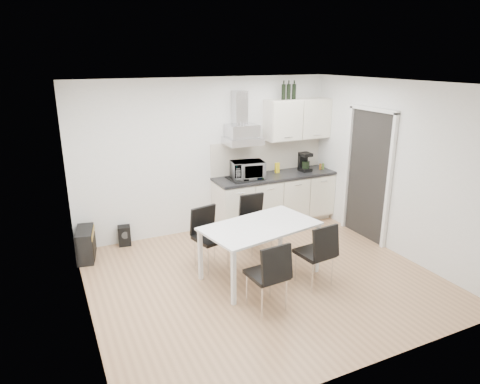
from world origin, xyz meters
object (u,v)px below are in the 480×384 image
object	(u,v)px
chair_near_right	(314,254)
guitar_amp	(86,244)
dining_table	(260,230)
chair_far_right	(257,224)
floor_speaker	(124,236)
chair_near_left	(267,275)
chair_far_left	(211,239)
kitchenette	(276,179)

from	to	relation	value
chair_near_right	guitar_amp	world-z (taller)	chair_near_right
dining_table	chair_far_right	size ratio (longest dim) A/B	1.89
guitar_amp	floor_speaker	xyz separation A→B (m)	(0.61, 0.25, -0.07)
dining_table	chair_near_right	size ratio (longest dim) A/B	1.89
floor_speaker	chair_far_right	bearing A→B (deg)	-21.91
chair_near_left	chair_far_right	bearing A→B (deg)	62.09
chair_far_right	chair_near_right	bearing A→B (deg)	99.16
chair_far_right	floor_speaker	distance (m)	2.15
chair_near_left	chair_far_left	bearing A→B (deg)	94.89
chair_near_left	floor_speaker	distance (m)	2.84
chair_far_right	guitar_amp	size ratio (longest dim) A/B	1.47
dining_table	guitar_amp	world-z (taller)	dining_table
chair_far_left	chair_near_left	distance (m)	1.28
chair_far_right	guitar_amp	xyz separation A→B (m)	(-2.44, 0.84, -0.20)
guitar_amp	floor_speaker	size ratio (longest dim) A/B	1.85
chair_far_right	chair_near_right	xyz separation A→B (m)	(0.21, -1.24, 0.00)
chair_far_right	chair_near_right	world-z (taller)	same
kitchenette	chair_near_right	xyz separation A→B (m)	(-0.64, -2.16, -0.39)
chair_far_left	chair_near_left	world-z (taller)	same
dining_table	chair_far_left	size ratio (longest dim) A/B	1.89
kitchenette	chair_far_right	xyz separation A→B (m)	(-0.85, -0.93, -0.39)
chair_near_left	kitchenette	bearing A→B (deg)	53.64
kitchenette	chair_far_left	distance (m)	2.08
kitchenette	guitar_amp	distance (m)	3.35
chair_near_left	dining_table	bearing A→B (deg)	63.25
dining_table	floor_speaker	bearing A→B (deg)	118.72
dining_table	chair_near_left	distance (m)	0.84
kitchenette	floor_speaker	size ratio (longest dim) A/B	7.79
chair_near_left	floor_speaker	bearing A→B (deg)	110.40
chair_near_left	chair_near_right	distance (m)	0.88
chair_far_left	chair_near_right	distance (m)	1.47
kitchenette	chair_far_right	distance (m)	1.32
kitchenette	floor_speaker	xyz separation A→B (m)	(-2.68, 0.17, -0.67)
chair_near_left	guitar_amp	bearing A→B (deg)	123.43
dining_table	floor_speaker	world-z (taller)	dining_table
floor_speaker	dining_table	bearing A→B (deg)	-41.64
guitar_amp	floor_speaker	bearing A→B (deg)	32.88
dining_table	chair_near_right	bearing A→B (deg)	-53.80
dining_table	chair_far_left	xyz separation A→B (m)	(-0.51, 0.51, -0.24)
dining_table	chair_far_left	world-z (taller)	chair_far_left
kitchenette	chair_near_right	bearing A→B (deg)	-106.57
chair_near_left	chair_near_right	size ratio (longest dim) A/B	1.00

